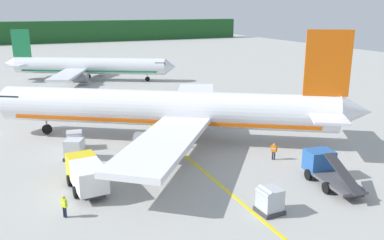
{
  "coord_description": "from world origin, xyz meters",
  "views": [
    {
      "loc": [
        11.04,
        -21.26,
        13.98
      ],
      "look_at": [
        26.1,
        13.16,
        3.53
      ],
      "focal_mm": 38.09,
      "sensor_mm": 36.0,
      "label": 1
    }
  ],
  "objects_px": {
    "airliner_mid_apron": "(88,66)",
    "cargo_container_near": "(75,140)",
    "service_truck_fuel": "(86,173)",
    "service_truck_catering": "(326,168)",
    "crew_loader_left": "(64,205)",
    "airliner_foreground": "(169,110)",
    "crew_marshaller": "(274,150)",
    "cargo_container_far": "(75,149)",
    "cargo_container_mid": "(270,201)"
  },
  "relations": [
    {
      "from": "cargo_container_near",
      "to": "crew_loader_left",
      "type": "height_order",
      "value": "cargo_container_near"
    },
    {
      "from": "airliner_foreground",
      "to": "crew_loader_left",
      "type": "height_order",
      "value": "airliner_foreground"
    },
    {
      "from": "cargo_container_near",
      "to": "crew_loader_left",
      "type": "distance_m",
      "value": 14.57
    },
    {
      "from": "service_truck_catering",
      "to": "crew_marshaller",
      "type": "distance_m",
      "value": 6.03
    },
    {
      "from": "airliner_foreground",
      "to": "cargo_container_far",
      "type": "xyz_separation_m",
      "value": [
        -10.31,
        -1.82,
        -2.41
      ]
    },
    {
      "from": "cargo_container_far",
      "to": "crew_marshaller",
      "type": "height_order",
      "value": "cargo_container_far"
    },
    {
      "from": "service_truck_fuel",
      "to": "cargo_container_near",
      "type": "xyz_separation_m",
      "value": [
        0.56,
        10.52,
        -0.51
      ]
    },
    {
      "from": "cargo_container_far",
      "to": "crew_loader_left",
      "type": "distance_m",
      "value": 11.48
    },
    {
      "from": "airliner_mid_apron",
      "to": "cargo_container_far",
      "type": "height_order",
      "value": "airliner_mid_apron"
    },
    {
      "from": "cargo_container_mid",
      "to": "cargo_container_near",
      "type": "bearing_deg",
      "value": 118.52
    },
    {
      "from": "crew_marshaller",
      "to": "airliner_foreground",
      "type": "bearing_deg",
      "value": 125.68
    },
    {
      "from": "airliner_mid_apron",
      "to": "cargo_container_near",
      "type": "relative_size",
      "value": 16.39
    },
    {
      "from": "service_truck_catering",
      "to": "crew_marshaller",
      "type": "bearing_deg",
      "value": 99.11
    },
    {
      "from": "service_truck_fuel",
      "to": "cargo_container_far",
      "type": "height_order",
      "value": "service_truck_fuel"
    },
    {
      "from": "airliner_mid_apron",
      "to": "crew_loader_left",
      "type": "distance_m",
      "value": 55.57
    },
    {
      "from": "airliner_foreground",
      "to": "cargo_container_near",
      "type": "distance_m",
      "value": 10.27
    },
    {
      "from": "crew_loader_left",
      "to": "crew_marshaller",
      "type": "bearing_deg",
      "value": 10.09
    },
    {
      "from": "cargo_container_near",
      "to": "crew_marshaller",
      "type": "bearing_deg",
      "value": -32.87
    },
    {
      "from": "service_truck_catering",
      "to": "airliner_mid_apron",
      "type": "bearing_deg",
      "value": 99.33
    },
    {
      "from": "service_truck_catering",
      "to": "cargo_container_near",
      "type": "xyz_separation_m",
      "value": [
        -17.73,
        16.79,
        -0.28
      ]
    },
    {
      "from": "crew_marshaller",
      "to": "crew_loader_left",
      "type": "relative_size",
      "value": 1.0
    },
    {
      "from": "cargo_container_near",
      "to": "crew_marshaller",
      "type": "xyz_separation_m",
      "value": [
        16.78,
        -10.84,
        0.05
      ]
    },
    {
      "from": "cargo_container_far",
      "to": "cargo_container_near",
      "type": "bearing_deg",
      "value": 82.07
    },
    {
      "from": "airliner_foreground",
      "to": "service_truck_fuel",
      "type": "distance_m",
      "value": 14.12
    },
    {
      "from": "cargo_container_mid",
      "to": "crew_marshaller",
      "type": "relative_size",
      "value": 1.21
    },
    {
      "from": "cargo_container_far",
      "to": "crew_loader_left",
      "type": "relative_size",
      "value": 1.49
    },
    {
      "from": "crew_marshaller",
      "to": "crew_loader_left",
      "type": "distance_m",
      "value": 19.81
    },
    {
      "from": "cargo_container_far",
      "to": "crew_marshaller",
      "type": "bearing_deg",
      "value": -24.33
    },
    {
      "from": "airliner_foreground",
      "to": "cargo_container_far",
      "type": "distance_m",
      "value": 10.74
    },
    {
      "from": "service_truck_fuel",
      "to": "service_truck_catering",
      "type": "bearing_deg",
      "value": -18.92
    },
    {
      "from": "airliner_mid_apron",
      "to": "cargo_container_far",
      "type": "bearing_deg",
      "value": -101.53
    },
    {
      "from": "airliner_mid_apron",
      "to": "service_truck_catering",
      "type": "xyz_separation_m",
      "value": [
        9.35,
        -56.9,
        -1.61
      ]
    },
    {
      "from": "cargo_container_near",
      "to": "crew_loader_left",
      "type": "xyz_separation_m",
      "value": [
        -2.73,
        -14.31,
        0.05
      ]
    },
    {
      "from": "service_truck_fuel",
      "to": "cargo_container_mid",
      "type": "distance_m",
      "value": 14.2
    },
    {
      "from": "cargo_container_near",
      "to": "crew_marshaller",
      "type": "distance_m",
      "value": 19.97
    },
    {
      "from": "airliner_foreground",
      "to": "crew_loader_left",
      "type": "distance_m",
      "value": 18.33
    },
    {
      "from": "service_truck_fuel",
      "to": "crew_loader_left",
      "type": "xyz_separation_m",
      "value": [
        -2.16,
        -3.79,
        -0.46
      ]
    },
    {
      "from": "crew_loader_left",
      "to": "airliner_mid_apron",
      "type": "bearing_deg",
      "value": 78.47
    },
    {
      "from": "airliner_mid_apron",
      "to": "service_truck_catering",
      "type": "distance_m",
      "value": 57.69
    },
    {
      "from": "airliner_foreground",
      "to": "crew_loader_left",
      "type": "bearing_deg",
      "value": -133.96
    },
    {
      "from": "airliner_foreground",
      "to": "service_truck_catering",
      "type": "relative_size",
      "value": 5.62
    },
    {
      "from": "airliner_mid_apron",
      "to": "crew_loader_left",
      "type": "height_order",
      "value": "airliner_mid_apron"
    },
    {
      "from": "service_truck_fuel",
      "to": "crew_loader_left",
      "type": "bearing_deg",
      "value": -119.72
    },
    {
      "from": "service_truck_fuel",
      "to": "service_truck_catering",
      "type": "distance_m",
      "value": 19.34
    },
    {
      "from": "service_truck_fuel",
      "to": "crew_loader_left",
      "type": "height_order",
      "value": "service_truck_fuel"
    },
    {
      "from": "cargo_container_near",
      "to": "crew_loader_left",
      "type": "relative_size",
      "value": 1.19
    },
    {
      "from": "cargo_container_near",
      "to": "airliner_mid_apron",
      "type": "bearing_deg",
      "value": 78.2
    },
    {
      "from": "crew_loader_left",
      "to": "airliner_foreground",
      "type": "bearing_deg",
      "value": 46.04
    },
    {
      "from": "cargo_container_mid",
      "to": "crew_marshaller",
      "type": "distance_m",
      "value": 10.58
    },
    {
      "from": "cargo_container_mid",
      "to": "service_truck_catering",
      "type": "bearing_deg",
      "value": 19.71
    }
  ]
}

